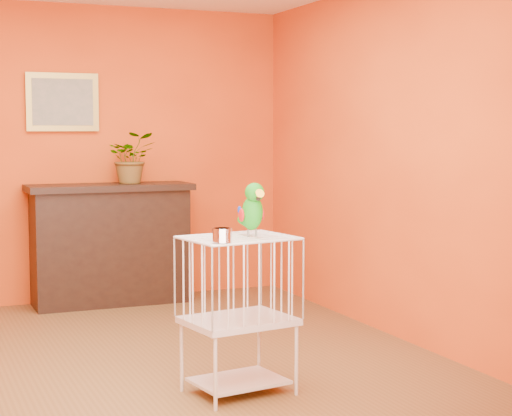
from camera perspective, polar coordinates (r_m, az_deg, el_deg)
name	(u,v)px	position (r m, az deg, el deg)	size (l,w,h in m)	color
ground	(129,366)	(5.64, -8.45, -10.38)	(4.50, 4.50, 0.00)	brown
room_shell	(126,118)	(5.43, -8.68, 5.93)	(4.50, 4.50, 4.50)	#E65315
console_cabinet	(110,244)	(7.53, -9.69, -2.38)	(1.41, 0.51, 1.05)	black
potted_plant	(132,164)	(7.50, -8.27, 2.95)	(0.40, 0.45, 0.35)	#26722D
framed_picture	(63,102)	(7.61, -12.77, 6.90)	(0.62, 0.04, 0.50)	#B49A40
birdcage	(239,313)	(4.92, -1.17, -6.99)	(0.65, 0.54, 0.90)	silver
feed_cup	(222,235)	(4.58, -2.28, -1.82)	(0.11, 0.11, 0.08)	silver
parrot	(252,209)	(4.84, -0.25, -0.07)	(0.15, 0.28, 0.31)	#59544C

